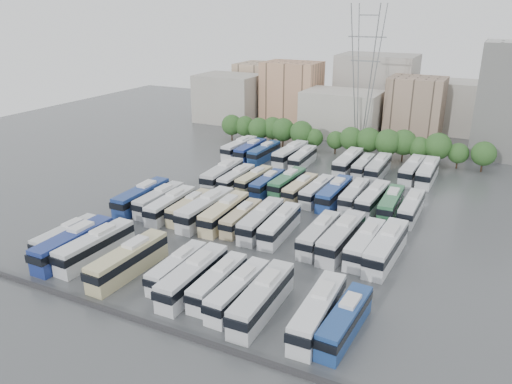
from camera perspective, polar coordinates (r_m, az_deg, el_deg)
The scene contains 52 objects.
ground at distance 83.85m, azimuth 1.12°, elevation -2.93°, with size 220.00×220.00×0.00m, color #424447.
parapet at distance 59.32m, azimuth -13.18°, elevation -14.10°, with size 56.00×0.50×0.50m, color #2D2D30.
tree_line at distance 120.09m, azimuth 9.65°, elevation 6.21°, with size 65.83×7.47×7.49m.
city_buildings at distance 149.20m, azimuth 10.64°, elevation 10.38°, with size 102.00×35.00×20.00m.
apartment_tower at distance 129.12m, azimuth 27.06°, elevation 9.27°, with size 14.00×14.00×26.00m, color silver.
electricity_pylon at distance 124.29m, azimuth 12.30°, elevation 13.31°, with size 9.00×6.91×33.83m.
bus_r0_s0 at distance 78.40m, azimuth -20.82°, elevation -4.73°, with size 2.68×11.30×3.53m.
bus_r0_s1 at distance 74.89m, azimuth -20.13°, elevation -5.55°, with size 3.02×13.52×4.24m.
bus_r0_s2 at distance 73.32m, azimuth -17.87°, elevation -5.88°, with size 3.31×13.19×4.11m.
bus_r0_s4 at distance 68.22m, azimuth -14.38°, elevation -7.54°, with size 3.26×13.39×4.18m.
bus_r0_s6 at distance 65.97m, azimuth -8.98°, elevation -8.47°, with size 2.60×11.14×3.48m.
bus_r0_s7 at distance 63.12m, azimuth -7.20°, elevation -9.50°, with size 2.95×12.97×4.06m.
bus_r0_s8 at distance 62.21m, azimuth -4.37°, elevation -10.15°, with size 2.59×11.31×3.54m.
bus_r0_s9 at distance 60.25m, azimuth -2.04°, elevation -11.12°, with size 2.86×11.89×3.71m.
bus_r0_s10 at distance 58.40m, azimuth 0.70°, elevation -12.00°, with size 3.12×13.15×4.11m.
bus_r0_s12 at distance 56.63m, azimuth 7.11°, elevation -13.38°, with size 3.17×12.98×4.05m.
bus_r0_s13 at distance 55.97m, azimuth 10.13°, elevation -14.25°, with size 3.12×11.80×3.67m.
bus_r1_s0 at distance 89.48m, azimuth -12.94°, elevation -0.53°, with size 3.13×13.19×4.12m.
bus_r1_s1 at distance 88.15m, azimuth -11.01°, elevation -0.83°, with size 2.68×11.92×3.73m.
bus_r1_s2 at distance 85.29m, azimuth -9.73°, elevation -1.46°, with size 3.13×12.28×3.82m.
bus_r1_s3 at distance 84.24m, azimuth -7.56°, elevation -1.71°, with size 2.80×11.41×3.56m.
bus_r1_s4 at distance 82.31m, azimuth -5.78°, elevation -1.91°, with size 3.30×13.74×4.29m.
bus_r1_s5 at distance 80.87m, azimuth -3.63°, elevation -2.36°, with size 3.21×12.95×4.04m.
bus_r1_s6 at distance 79.62m, azimuth -1.69°, elevation -2.93°, with size 2.71×11.08×3.46m.
bus_r1_s7 at distance 78.09m, azimuth 0.58°, elevation -3.21°, with size 3.25×12.82×3.99m.
bus_r1_s8 at distance 76.71m, azimuth 2.74°, elevation -3.76°, with size 3.22×12.26×3.81m.
bus_r1_s10 at distance 74.24m, azimuth 7.21°, elevation -4.78°, with size 2.80×12.10×3.79m.
bus_r1_s11 at distance 73.33m, azimuth 9.75°, elevation -5.07°, with size 3.47×13.64×4.25m.
bus_r1_s12 at distance 72.50m, azimuth 12.35°, elevation -5.74°, with size 3.04×12.38×3.86m.
bus_r1_s13 at distance 71.68m, azimuth 14.66°, elevation -6.09°, with size 3.51×13.72×4.27m.
bus_r2_s2 at distance 98.88m, azimuth -3.84°, elevation 2.04°, with size 3.60×13.57×4.22m.
bus_r2_s3 at distance 97.24m, azimuth -2.26°, elevation 1.56°, with size 2.54×11.49×3.60m.
bus_r2_s4 at distance 96.85m, azimuth -0.21°, elevation 1.45°, with size 2.98×11.16×3.47m.
bus_r2_s5 at distance 94.71m, azimuth 1.31°, elevation 1.00°, with size 2.53×11.11×3.48m.
bus_r2_s6 at distance 95.10m, azimuth 3.59°, elevation 1.12°, with size 3.12×11.94×3.71m.
bus_r2_s7 at distance 92.39m, azimuth 5.09°, elevation 0.42°, with size 2.99×11.33×3.52m.
bus_r2_s8 at distance 91.39m, azimuth 7.00°, elevation 0.15°, with size 3.00×11.64×3.62m.
bus_r2_s9 at distance 90.23m, azimuth 8.96°, elevation -0.11°, with size 3.05×12.72×3.97m.
bus_r2_s10 at distance 90.30m, azimuth 11.16°, elevation -0.33°, with size 2.60×11.76×3.69m.
bus_r2_s11 at distance 89.10m, azimuth 13.21°, elevation -0.71°, with size 3.32×12.54×3.90m.
bus_r2_s12 at distance 87.95m, azimuth 15.17°, elevation -1.23°, with size 2.99×12.02×3.75m.
bus_r2_s13 at distance 87.17m, azimuth 17.33°, elevation -1.69°, with size 2.58×11.67×3.66m.
bus_r3_s0 at distance 118.06m, azimuth -1.90°, elevation 5.10°, with size 3.29×12.66×3.94m.
bus_r3_s1 at distance 115.97m, azimuth -0.63°, elevation 4.80°, with size 2.81×12.31×3.85m.
bus_r3_s2 at distance 114.52m, azimuth 0.94°, elevation 4.57°, with size 3.07×12.00×3.74m.
bus_r3_s4 at distance 112.55m, azimuth 3.97°, elevation 4.36°, with size 3.53×13.57×4.22m.
bus_r3_s5 at distance 110.77m, azimuth 5.38°, elevation 3.91°, with size 2.92×11.95×3.73m.
bus_r3_s8 at distance 108.15m, azimuth 10.47°, elevation 3.38°, with size 2.98×13.46×4.22m.
bus_r3_s9 at distance 107.57m, azimuth 12.17°, elevation 2.95°, with size 2.43×11.07×3.47m.
bus_r3_s10 at distance 106.21m, azimuth 13.81°, elevation 2.74°, with size 2.82×12.76×4.00m.
bus_r3_s12 at distance 106.53m, azimuth 17.41°, elevation 2.45°, with size 3.33×13.01×4.05m.
bus_r3_s13 at distance 105.94m, azimuth 19.03°, elevation 2.18°, with size 2.87×13.11×4.11m.
Camera 1 is at (32.90, -69.47, 33.50)m, focal length 35.00 mm.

